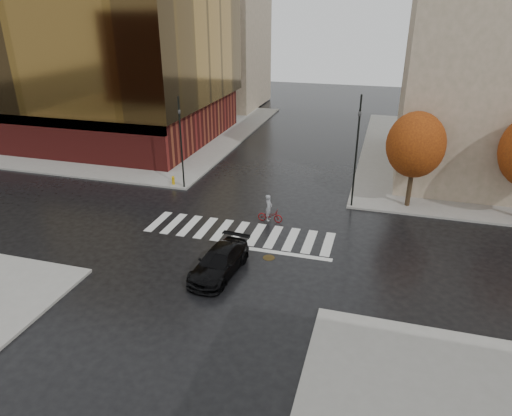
# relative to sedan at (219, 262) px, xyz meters

# --- Properties ---
(ground) EXTENTS (120.00, 120.00, 0.00)m
(ground) POSITION_rel_sedan_xyz_m (-0.50, 4.26, -0.67)
(ground) COLOR black
(ground) RESTS_ON ground
(sidewalk_nw) EXTENTS (30.00, 30.00, 0.15)m
(sidewalk_nw) POSITION_rel_sedan_xyz_m (-21.50, 25.26, -0.60)
(sidewalk_nw) COLOR gray
(sidewalk_nw) RESTS_ON ground
(crosswalk) EXTENTS (12.00, 3.00, 0.01)m
(crosswalk) POSITION_rel_sedan_xyz_m (-0.50, 4.76, -0.67)
(crosswalk) COLOR silver
(crosswalk) RESTS_ON ground
(office_glass) EXTENTS (27.00, 19.00, 16.00)m
(office_glass) POSITION_rel_sedan_xyz_m (-22.50, 22.24, 7.60)
(office_glass) COLOR maroon
(office_glass) RESTS_ON sidewalk_nw
(building_nw_far) EXTENTS (14.00, 12.00, 20.00)m
(building_nw_far) POSITION_rel_sedan_xyz_m (-16.50, 41.26, 9.48)
(building_nw_far) COLOR gray
(building_nw_far) RESTS_ON sidewalk_nw
(tree_ne_a) EXTENTS (3.80, 3.80, 6.50)m
(tree_ne_a) POSITION_rel_sedan_xyz_m (9.50, 11.66, 3.78)
(tree_ne_a) COLOR #2F2215
(tree_ne_a) RESTS_ON sidewalk_ne
(sedan) EXTENTS (2.33, 4.81, 1.35)m
(sedan) POSITION_rel_sedan_xyz_m (0.00, 0.00, 0.00)
(sedan) COLOR black
(sedan) RESTS_ON ground
(cyclist) EXTENTS (1.63, 0.63, 1.85)m
(cyclist) POSITION_rel_sedan_xyz_m (0.93, 6.76, -0.04)
(cyclist) COLOR maroon
(cyclist) RESTS_ON ground
(traffic_light_nw) EXTENTS (0.19, 0.16, 6.82)m
(traffic_light_nw) POSITION_rel_sedan_xyz_m (-6.80, 10.56, 3.31)
(traffic_light_nw) COLOR black
(traffic_light_nw) RESTS_ON sidewalk_nw
(traffic_light_ne) EXTENTS (0.22, 0.24, 7.58)m
(traffic_light_ne) POSITION_rel_sedan_xyz_m (5.80, 10.56, 3.83)
(traffic_light_ne) COLOR black
(traffic_light_ne) RESTS_ON sidewalk_ne
(fire_hydrant) EXTENTS (0.24, 0.24, 0.69)m
(fire_hydrant) POSITION_rel_sedan_xyz_m (-7.81, 10.81, -0.15)
(fire_hydrant) COLOR #C7990B
(fire_hydrant) RESTS_ON sidewalk_nw
(manhole) EXTENTS (0.89, 0.89, 0.01)m
(manhole) POSITION_rel_sedan_xyz_m (2.06, 2.26, -0.67)
(manhole) COLOR #4A3A1A
(manhole) RESTS_ON ground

